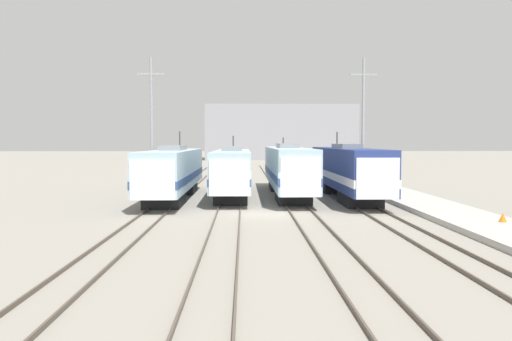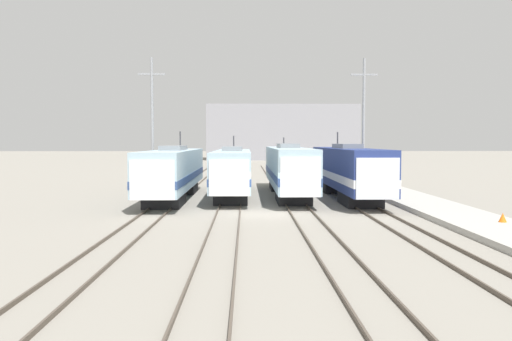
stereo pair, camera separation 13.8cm
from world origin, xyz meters
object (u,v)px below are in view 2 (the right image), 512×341
at_px(locomotive_center_left, 232,171).
at_px(catenary_tower_right, 364,122).
at_px(locomotive_center_right, 288,169).
at_px(catenary_tower_left, 152,122).
at_px(locomotive_far_left, 173,172).
at_px(traffic_cone, 503,217).
at_px(locomotive_far_right, 348,171).

bearing_deg(locomotive_center_left, catenary_tower_right, 13.26).
distance_m(locomotive_center_left, locomotive_center_right, 4.59).
relative_size(locomotive_center_left, locomotive_center_right, 0.87).
xyz_separation_m(locomotive_center_right, catenary_tower_left, (-11.43, 2.01, 3.91)).
distance_m(locomotive_far_left, locomotive_center_left, 4.85).
height_order(catenary_tower_right, traffic_cone, catenary_tower_right).
bearing_deg(catenary_tower_right, locomotive_center_right, -163.22).
relative_size(locomotive_far_left, locomotive_center_right, 0.91).
relative_size(locomotive_far_left, locomotive_far_right, 0.97).
distance_m(locomotive_center_right, locomotive_far_right, 4.96).
distance_m(locomotive_far_right, traffic_cone, 14.57).
height_order(locomotive_far_right, catenary_tower_left, catenary_tower_left).
height_order(locomotive_far_right, catenary_tower_right, catenary_tower_right).
height_order(locomotive_far_left, locomotive_far_right, locomotive_far_left).
xyz_separation_m(locomotive_far_left, catenary_tower_right, (15.74, 4.34, 3.99)).
xyz_separation_m(locomotive_center_right, traffic_cone, (9.78, -15.50, -1.65)).
xyz_separation_m(locomotive_center_left, catenary_tower_left, (-6.89, 2.64, 4.02)).
distance_m(locomotive_far_left, catenary_tower_left, 6.35).
height_order(catenary_tower_left, catenary_tower_right, same).
xyz_separation_m(locomotive_center_left, locomotive_center_right, (4.54, 0.63, 0.11)).
height_order(locomotive_center_right, traffic_cone, locomotive_center_right).
height_order(locomotive_center_left, traffic_cone, locomotive_center_left).
bearing_deg(locomotive_far_right, locomotive_far_left, -178.60).
bearing_deg(locomotive_far_left, locomotive_center_right, 14.42).
relative_size(catenary_tower_left, traffic_cone, 24.18).
relative_size(locomotive_far_right, catenary_tower_right, 1.61).
xyz_separation_m(catenary_tower_left, traffic_cone, (21.21, -17.51, -5.56)).
relative_size(locomotive_center_left, locomotive_far_right, 0.92).
bearing_deg(traffic_cone, catenary_tower_left, 140.47).
bearing_deg(catenary_tower_left, catenary_tower_right, 0.00).
relative_size(locomotive_center_right, catenary_tower_left, 1.72).
bearing_deg(catenary_tower_left, locomotive_far_right, -14.09).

